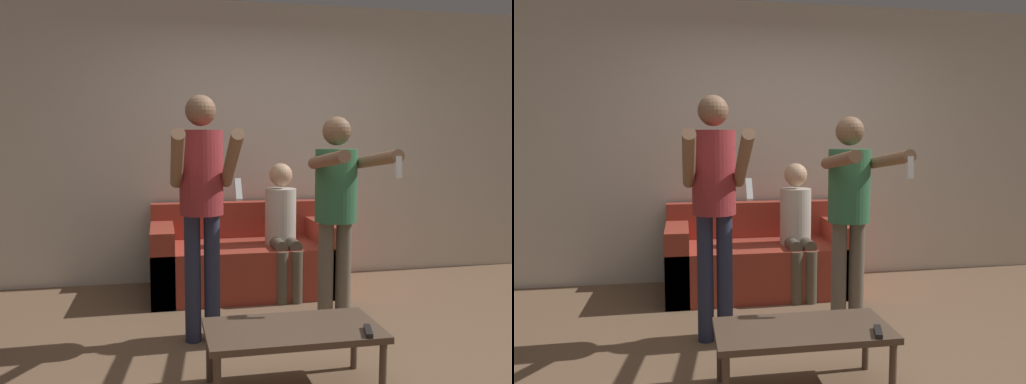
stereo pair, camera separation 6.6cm
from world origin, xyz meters
TOP-DOWN VIEW (x-y plane):
  - ground_plane at (0.00, 0.00)m, footprint 14.00×14.00m
  - wall_back at (0.00, 1.99)m, footprint 6.40×0.06m
  - couch at (-0.22, 1.53)m, footprint 1.68×0.83m
  - person_standing_left at (-0.69, 0.42)m, footprint 0.41×0.73m
  - person_standing_right at (0.26, 0.41)m, footprint 0.42×0.77m
  - person_seated at (0.09, 1.35)m, footprint 0.28×0.51m
  - coffee_table at (-0.27, -0.35)m, footprint 0.96×0.48m
  - remote_on_table at (0.10, -0.51)m, footprint 0.08×0.15m

SIDE VIEW (x-z plane):
  - ground_plane at x=0.00m, z-range 0.00..0.00m
  - couch at x=-0.22m, z-range -0.11..0.68m
  - coffee_table at x=-0.27m, z-range 0.14..0.51m
  - remote_on_table at x=0.10m, z-range 0.37..0.39m
  - person_seated at x=0.09m, z-range 0.06..1.23m
  - person_standing_right at x=0.26m, z-range 0.19..1.73m
  - person_standing_left at x=-0.69m, z-range 0.20..1.88m
  - wall_back at x=0.00m, z-range 0.00..2.70m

